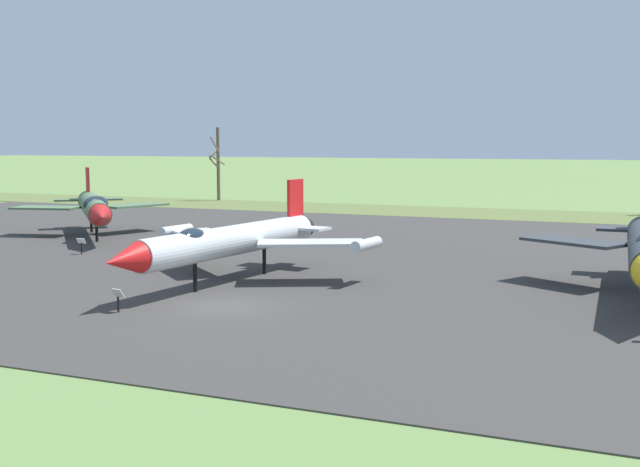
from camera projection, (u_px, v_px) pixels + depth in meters
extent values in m
plane|color=#607F42|center=(222.00, 307.00, 32.42)|extent=(600.00, 600.00, 0.00)
cube|color=#383533|center=(350.00, 257.00, 46.50)|extent=(102.22, 51.20, 0.05)
cube|color=#586634|center=(463.00, 213.00, 75.48)|extent=(162.22, 12.00, 0.06)
cylinder|color=silver|center=(232.00, 241.00, 37.63)|extent=(3.14, 12.83, 1.47)
cone|color=red|center=(123.00, 260.00, 31.33)|extent=(1.59, 2.08, 1.35)
cylinder|color=black|center=(303.00, 228.00, 43.35)|extent=(1.13, 0.94, 1.03)
ellipsoid|color=#19232D|center=(191.00, 239.00, 34.98)|extent=(1.06, 2.00, 1.00)
cube|color=silver|center=(203.00, 235.00, 41.00)|extent=(5.37, 5.05, 0.14)
cube|color=silver|center=(311.00, 243.00, 37.68)|extent=(5.63, 4.22, 0.14)
cylinder|color=silver|center=(176.00, 230.00, 43.02)|extent=(0.85, 2.40, 0.55)
cylinder|color=silver|center=(367.00, 244.00, 37.11)|extent=(0.85, 2.40, 0.55)
cube|color=red|center=(295.00, 198.00, 42.47)|extent=(0.36, 1.43, 2.00)
cube|color=silver|center=(276.00, 226.00, 43.07)|extent=(1.89, 1.59, 0.14)
cube|color=silver|center=(312.00, 229.00, 41.92)|extent=(1.89, 1.59, 0.14)
cylinder|color=black|center=(195.00, 278.00, 35.38)|extent=(0.20, 0.20, 1.37)
cylinder|color=black|center=(264.00, 262.00, 40.20)|extent=(0.20, 0.20, 1.37)
cylinder|color=black|center=(118.00, 305.00, 31.15)|extent=(0.08, 0.08, 0.69)
cube|color=white|center=(118.00, 293.00, 31.09)|extent=(0.64, 0.40, 0.35)
cylinder|color=#4C6B47|center=(93.00, 207.00, 55.90)|extent=(10.21, 10.98, 1.55)
cone|color=#B21E1E|center=(101.00, 216.00, 48.80)|extent=(2.23, 2.25, 1.43)
cylinder|color=black|center=(88.00, 200.00, 62.47)|extent=(1.38, 1.36, 1.09)
ellipsoid|color=#19232D|center=(96.00, 204.00, 53.18)|extent=(1.20, 2.25, 1.13)
cube|color=#4C6B47|center=(47.00, 208.00, 56.61)|extent=(5.19, 3.36, 0.14)
cube|color=#4C6B47|center=(135.00, 205.00, 58.74)|extent=(3.72, 5.27, 0.14)
cube|color=#B21E1E|center=(88.00, 179.00, 61.31)|extent=(1.52, 1.64, 1.90)
cube|color=#4C6B47|center=(69.00, 200.00, 61.00)|extent=(2.67, 2.62, 0.14)
cube|color=#4C6B47|center=(107.00, 199.00, 61.98)|extent=(2.67, 2.62, 0.14)
cylinder|color=black|center=(97.00, 232.00, 53.31)|extent=(0.21, 0.21, 1.45)
cylinder|color=black|center=(91.00, 224.00, 58.84)|extent=(0.21, 0.21, 1.45)
cylinder|color=black|center=(81.00, 249.00, 47.33)|extent=(0.08, 0.08, 0.73)
cube|color=white|center=(81.00, 241.00, 47.27)|extent=(0.57, 0.24, 0.34)
cube|color=#33383D|center=(574.00, 241.00, 37.03)|extent=(5.22, 4.24, 0.15)
cube|color=#33383D|center=(616.00, 229.00, 40.19)|extent=(2.00, 1.52, 0.15)
cylinder|color=brown|center=(218.00, 164.00, 91.02)|extent=(0.40, 0.40, 8.62)
cylinder|color=brown|center=(214.00, 163.00, 90.49)|extent=(1.48, 0.68, 1.16)
cylinder|color=brown|center=(215.00, 144.00, 90.23)|extent=(1.37, 0.37, 1.85)
cylinder|color=brown|center=(214.00, 154.00, 91.34)|extent=(0.65, 1.51, 1.02)
cylinder|color=brown|center=(218.00, 160.00, 90.16)|extent=(1.60, 0.86, 1.20)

